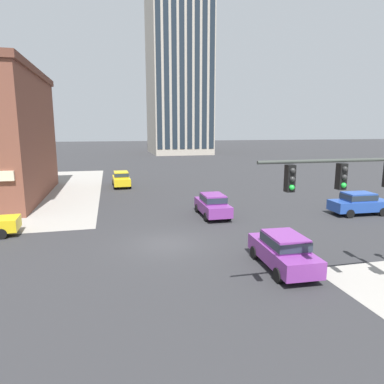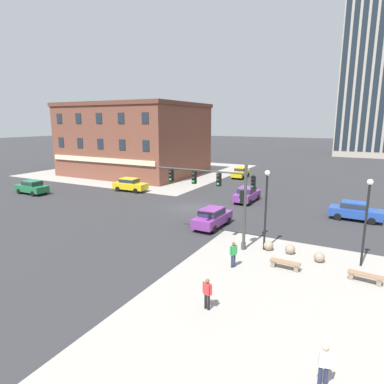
% 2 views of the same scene
% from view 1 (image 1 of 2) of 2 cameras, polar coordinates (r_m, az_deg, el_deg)
% --- Properties ---
extents(ground_plane, '(320.00, 320.00, 0.00)m').
position_cam_1_polar(ground_plane, '(19.63, -4.29, -8.61)').
color(ground_plane, '#2D2D30').
extents(car_main_northbound_near, '(2.00, 4.45, 1.68)m').
position_cam_1_polar(car_main_northbound_near, '(39.06, -11.69, 2.22)').
color(car_main_northbound_near, gold).
rests_on(car_main_northbound_near, ground).
extents(car_main_northbound_far, '(4.47, 2.03, 1.68)m').
position_cam_1_polar(car_main_northbound_far, '(28.77, 26.03, -1.58)').
color(car_main_northbound_far, '#23479E').
rests_on(car_main_northbound_far, ground).
extents(car_cross_eastbound, '(2.03, 4.47, 1.68)m').
position_cam_1_polar(car_cross_eastbound, '(16.56, 14.95, -9.26)').
color(car_cross_eastbound, '#7A3389').
rests_on(car_cross_eastbound, ground).
extents(car_cross_westbound, '(1.95, 4.43, 1.68)m').
position_cam_1_polar(car_cross_westbound, '(25.36, 3.46, -2.02)').
color(car_cross_westbound, '#7A3389').
rests_on(car_cross_westbound, ground).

